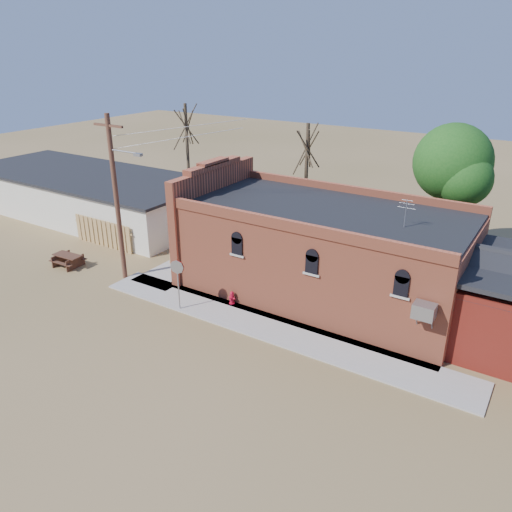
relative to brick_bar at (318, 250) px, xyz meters
The scene contains 14 objects.
ground 6.19m from the brick_bar, 106.65° to the right, with size 120.00×120.00×0.00m, color brown.
sidewalk_south 5.14m from the brick_bar, 91.78° to the right, with size 19.00×2.20×0.08m, color #9E9991.
sidewalk_west 8.28m from the brick_bar, behind, with size 2.60×10.00×0.08m, color #9E9991.
brick_bar is the anchor object (origin of this frame).
storage_building 20.81m from the brick_bar, behind, with size 20.40×8.40×3.17m.
wood_fence 14.61m from the brick_bar, behind, with size 5.20×0.10×1.80m, color #AD894E, non-canonical shape.
utility_pole 10.96m from the brick_bar, 156.31° to the right, with size 3.12×0.26×9.00m.
tree_bare_near 9.54m from the brick_bar, 121.74° to the left, with size 2.80×2.80×7.65m.
tree_bare_far 18.25m from the brick_bar, 151.47° to the left, with size 2.80×2.80×8.16m.
tree_leafy 9.80m from the brick_bar, 61.44° to the left, with size 4.40×4.40×8.15m.
fire_hydrant 5.07m from the brick_bar, 128.01° to the right, with size 0.37×0.34×0.68m.
stop_sign 7.29m from the brick_bar, 131.04° to the right, with size 0.69×0.25×2.60m.
trash_barrel 7.83m from the brick_bar, behind, with size 0.52×0.52×0.80m, color navy.
picnic_table 14.80m from the brick_bar, 160.12° to the right, with size 1.81×1.42×0.73m.
Camera 1 is at (11.72, -16.27, 12.15)m, focal length 35.00 mm.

